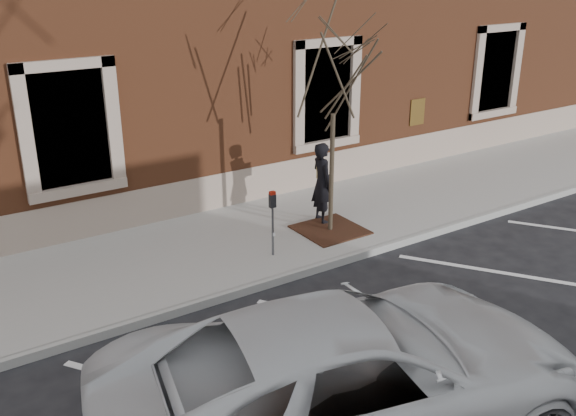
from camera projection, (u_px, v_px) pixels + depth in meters
ground at (306, 274)px, 11.76m from camera, size 120.00×120.00×0.00m
sidewalk_near at (257, 238)px, 13.09m from camera, size 40.00×3.50×0.15m
curb_near at (308, 271)px, 11.69m from camera, size 40.00×0.12×0.15m
parking_stripes at (386, 327)px, 10.04m from camera, size 28.00×4.40×0.01m
building_civic at (134, 17)px, 16.32m from camera, size 40.00×8.62×8.00m
man at (322, 183)px, 13.39m from camera, size 0.51×0.69×1.73m
parking_meter at (273, 211)px, 11.84m from camera, size 0.12×0.09×1.28m
tree_grate at (330, 230)px, 13.24m from camera, size 1.27×1.27×0.03m
sapling at (334, 79)px, 12.11m from camera, size 2.67×2.67×4.45m
white_truck at (351, 374)px, 7.54m from camera, size 6.45×3.97×1.67m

